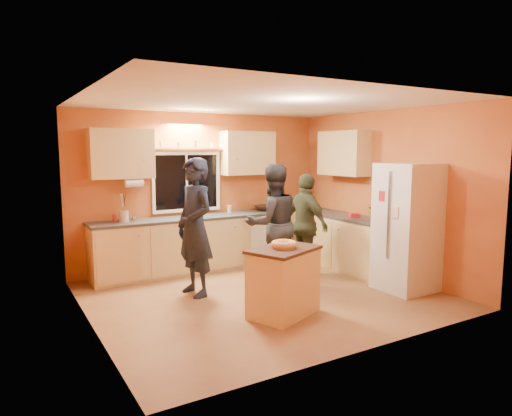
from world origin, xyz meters
TOP-DOWN VIEW (x-y plane):
  - ground at (0.00, 0.00)m, footprint 4.50×4.50m
  - room_shell at (0.12, 0.41)m, footprint 4.54×4.04m
  - back_counter at (0.01, 1.70)m, footprint 4.23×0.62m
  - right_counter at (1.95, 0.50)m, footprint 0.62×1.84m
  - refrigerator at (1.89, -0.80)m, footprint 0.72×0.70m
  - island at (-0.18, -0.76)m, footprint 1.01×0.86m
  - bundt_pastry at (-0.18, -0.76)m, footprint 0.31×0.31m
  - person_left at (-0.78, 0.50)m, footprint 0.55×0.75m
  - person_center at (0.45, 0.47)m, footprint 0.96×0.80m
  - person_right at (1.11, 0.52)m, footprint 0.45×0.97m
  - mixing_bowl at (1.10, 1.74)m, footprint 0.44×0.44m
  - utensil_crock at (-1.42, 1.72)m, footprint 0.14×0.14m
  - potted_plant at (1.99, -0.08)m, footprint 0.29×0.26m
  - red_box at (1.90, 0.28)m, footprint 0.19×0.17m

SIDE VIEW (x-z plane):
  - ground at x=0.00m, z-range 0.00..0.00m
  - island at x=-0.18m, z-range 0.01..0.83m
  - back_counter at x=0.01m, z-range 0.00..0.90m
  - right_counter at x=1.95m, z-range 0.00..0.90m
  - person_right at x=1.11m, z-range 0.00..1.62m
  - bundt_pastry at x=-0.18m, z-range 0.82..0.91m
  - person_center at x=0.45m, z-range 0.00..1.78m
  - refrigerator at x=1.89m, z-range 0.00..1.80m
  - red_box at x=1.90m, z-range 0.90..0.97m
  - person_left at x=-0.78m, z-range 0.00..1.88m
  - mixing_bowl at x=1.10m, z-range 0.90..0.99m
  - utensil_crock at x=-1.42m, z-range 0.90..1.07m
  - potted_plant at x=1.99m, z-range 0.90..1.19m
  - room_shell at x=0.12m, z-range 0.31..2.92m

